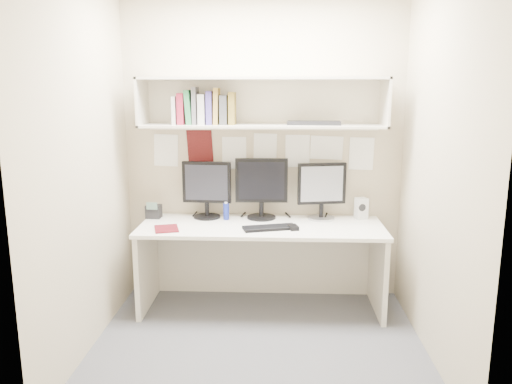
{
  "coord_description": "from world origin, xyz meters",
  "views": [
    {
      "loc": [
        0.13,
        -3.32,
        1.83
      ],
      "look_at": [
        -0.03,
        0.35,
        1.07
      ],
      "focal_mm": 35.0,
      "sensor_mm": 36.0,
      "label": 1
    }
  ],
  "objects_px": {
    "monitor_right": "(322,189)",
    "monitor_left": "(207,188)",
    "monitor_center": "(261,186)",
    "speaker": "(361,208)",
    "desk_phone": "(154,211)",
    "maroon_notebook": "(166,229)",
    "desk": "(261,267)",
    "keyboard": "(270,228)"
  },
  "relations": [
    {
      "from": "monitor_center",
      "to": "desk_phone",
      "type": "relative_size",
      "value": 3.47
    },
    {
      "from": "monitor_center",
      "to": "monitor_right",
      "type": "relative_size",
      "value": 1.07
    },
    {
      "from": "maroon_notebook",
      "to": "desk_phone",
      "type": "bearing_deg",
      "value": 101.66
    },
    {
      "from": "monitor_left",
      "to": "desk",
      "type": "bearing_deg",
      "value": -20.69
    },
    {
      "from": "monitor_right",
      "to": "maroon_notebook",
      "type": "distance_m",
      "value": 1.34
    },
    {
      "from": "monitor_center",
      "to": "monitor_right",
      "type": "distance_m",
      "value": 0.51
    },
    {
      "from": "monitor_right",
      "to": "speaker",
      "type": "relative_size",
      "value": 2.65
    },
    {
      "from": "monitor_left",
      "to": "speaker",
      "type": "xyz_separation_m",
      "value": [
        1.33,
        0.01,
        -0.17
      ]
    },
    {
      "from": "monitor_left",
      "to": "monitor_right",
      "type": "relative_size",
      "value": 1.01
    },
    {
      "from": "keyboard",
      "to": "desk_phone",
      "type": "bearing_deg",
      "value": 147.58
    },
    {
      "from": "desk",
      "to": "speaker",
      "type": "bearing_deg",
      "value": 15.33
    },
    {
      "from": "monitor_left",
      "to": "maroon_notebook",
      "type": "distance_m",
      "value": 0.54
    },
    {
      "from": "monitor_right",
      "to": "maroon_notebook",
      "type": "height_order",
      "value": "monitor_right"
    },
    {
      "from": "monitor_right",
      "to": "desk_phone",
      "type": "xyz_separation_m",
      "value": [
        -1.45,
        -0.04,
        -0.2
      ]
    },
    {
      "from": "maroon_notebook",
      "to": "speaker",
      "type": "bearing_deg",
      "value": -1.95
    },
    {
      "from": "desk",
      "to": "monitor_center",
      "type": "relative_size",
      "value": 3.84
    },
    {
      "from": "desk",
      "to": "monitor_left",
      "type": "height_order",
      "value": "monitor_left"
    },
    {
      "from": "speaker",
      "to": "maroon_notebook",
      "type": "height_order",
      "value": "speaker"
    },
    {
      "from": "keyboard",
      "to": "speaker",
      "type": "relative_size",
      "value": 2.31
    },
    {
      "from": "monitor_right",
      "to": "keyboard",
      "type": "xyz_separation_m",
      "value": [
        -0.44,
        -0.35,
        -0.25
      ]
    },
    {
      "from": "maroon_notebook",
      "to": "desk_phone",
      "type": "xyz_separation_m",
      "value": [
        -0.19,
        0.36,
        0.05
      ]
    },
    {
      "from": "keyboard",
      "to": "speaker",
      "type": "distance_m",
      "value": 0.86
    },
    {
      "from": "monitor_center",
      "to": "speaker",
      "type": "bearing_deg",
      "value": -0.31
    },
    {
      "from": "desk",
      "to": "speaker",
      "type": "distance_m",
      "value": 0.99
    },
    {
      "from": "monitor_right",
      "to": "monitor_left",
      "type": "bearing_deg",
      "value": 169.53
    },
    {
      "from": "monitor_left",
      "to": "desk_phone",
      "type": "bearing_deg",
      "value": -171.4
    },
    {
      "from": "desk_phone",
      "to": "monitor_right",
      "type": "bearing_deg",
      "value": 4.27
    },
    {
      "from": "desk",
      "to": "speaker",
      "type": "height_order",
      "value": "speaker"
    },
    {
      "from": "monitor_center",
      "to": "speaker",
      "type": "height_order",
      "value": "monitor_center"
    },
    {
      "from": "monitor_left",
      "to": "monitor_center",
      "type": "height_order",
      "value": "monitor_center"
    },
    {
      "from": "monitor_center",
      "to": "desk_phone",
      "type": "bearing_deg",
      "value": -178.92
    },
    {
      "from": "monitor_right",
      "to": "maroon_notebook",
      "type": "xyz_separation_m",
      "value": [
        -1.26,
        -0.39,
        -0.26
      ]
    },
    {
      "from": "desk",
      "to": "monitor_right",
      "type": "height_order",
      "value": "monitor_right"
    },
    {
      "from": "monitor_right",
      "to": "maroon_notebook",
      "type": "bearing_deg",
      "value": -173.07
    },
    {
      "from": "monitor_right",
      "to": "keyboard",
      "type": "height_order",
      "value": "monitor_right"
    },
    {
      "from": "monitor_right",
      "to": "desk_phone",
      "type": "distance_m",
      "value": 1.46
    },
    {
      "from": "keyboard",
      "to": "monitor_center",
      "type": "bearing_deg",
      "value": 87.15
    },
    {
      "from": "monitor_left",
      "to": "desk_phone",
      "type": "distance_m",
      "value": 0.51
    },
    {
      "from": "desk",
      "to": "monitor_right",
      "type": "bearing_deg",
      "value": 23.39
    },
    {
      "from": "monitor_center",
      "to": "maroon_notebook",
      "type": "bearing_deg",
      "value": -153.34
    },
    {
      "from": "monitor_center",
      "to": "maroon_notebook",
      "type": "relative_size",
      "value": 2.35
    },
    {
      "from": "monitor_center",
      "to": "keyboard",
      "type": "height_order",
      "value": "monitor_center"
    }
  ]
}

